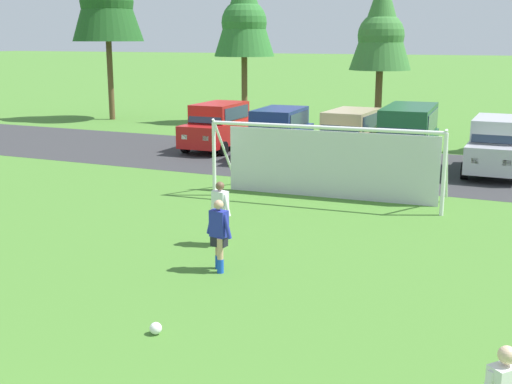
# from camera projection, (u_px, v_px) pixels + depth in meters

# --- Properties ---
(ground_plane) EXTENTS (400.00, 400.00, 0.00)m
(ground_plane) POSITION_uv_depth(u_px,v_px,m) (309.00, 215.00, 19.38)
(ground_plane) COLOR #477A2D
(parking_lot_strip) EXTENTS (52.00, 8.40, 0.01)m
(parking_lot_strip) POSITION_uv_depth(u_px,v_px,m) (376.00, 166.00, 26.72)
(parking_lot_strip) COLOR #333335
(parking_lot_strip) RESTS_ON ground
(soccer_ball) EXTENTS (0.22, 0.22, 0.22)m
(soccer_ball) POSITION_uv_depth(u_px,v_px,m) (156.00, 328.00, 11.55)
(soccer_ball) COLOR white
(soccer_ball) RESTS_ON ground
(soccer_goal) EXTENTS (7.52, 2.40, 2.57)m
(soccer_goal) POSITION_uv_depth(u_px,v_px,m) (328.00, 160.00, 21.02)
(soccer_goal) COLOR white
(soccer_goal) RESTS_ON ground
(player_striker_near) EXTENTS (0.72, 0.39, 1.64)m
(player_striker_near) POSITION_uv_depth(u_px,v_px,m) (219.00, 236.00, 14.56)
(player_striker_near) COLOR tan
(player_striker_near) RESTS_ON ground
(player_defender_far) EXTENTS (0.71, 0.34, 1.64)m
(player_defender_far) POSITION_uv_depth(u_px,v_px,m) (220.00, 213.00, 16.40)
(player_defender_far) COLOR brown
(player_defender_far) RESTS_ON ground
(parked_car_slot_far_left) EXTENTS (2.20, 4.63, 2.16)m
(parked_car_slot_far_left) POSITION_uv_depth(u_px,v_px,m) (218.00, 126.00, 30.64)
(parked_car_slot_far_left) COLOR red
(parked_car_slot_far_left) RESTS_ON ground
(parked_car_slot_left) EXTENTS (2.34, 4.70, 2.16)m
(parked_car_slot_left) POSITION_uv_depth(u_px,v_px,m) (279.00, 133.00, 28.27)
(parked_car_slot_left) COLOR navy
(parked_car_slot_left) RESTS_ON ground
(parked_car_slot_center_left) EXTENTS (2.27, 4.67, 2.16)m
(parked_car_slot_center_left) POSITION_uv_depth(u_px,v_px,m) (350.00, 135.00, 27.62)
(parked_car_slot_center_left) COLOR tan
(parked_car_slot_center_left) RESTS_ON ground
(parked_car_slot_center) EXTENTS (2.40, 4.90, 2.52)m
(parked_car_slot_center) POSITION_uv_depth(u_px,v_px,m) (408.00, 137.00, 25.72)
(parked_car_slot_center) COLOR #194C2D
(parked_car_slot_center) RESTS_ON ground
(parked_car_slot_center_right) EXTENTS (2.15, 4.60, 2.16)m
(parked_car_slot_center_right) POSITION_uv_depth(u_px,v_px,m) (497.00, 145.00, 25.04)
(parked_car_slot_center_right) COLOR #B2B2BC
(parked_car_slot_center_right) RESTS_ON ground
(tree_mid_left) EXTENTS (3.64, 3.64, 9.70)m
(tree_mid_left) POSITION_uv_depth(u_px,v_px,m) (244.00, 11.00, 39.00)
(tree_mid_left) COLOR brown
(tree_mid_left) RESTS_ON ground
(tree_center_back) EXTENTS (3.16, 3.16, 8.44)m
(tree_center_back) POSITION_uv_depth(u_px,v_px,m) (381.00, 24.00, 33.27)
(tree_center_back) COLOR brown
(tree_center_back) RESTS_ON ground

